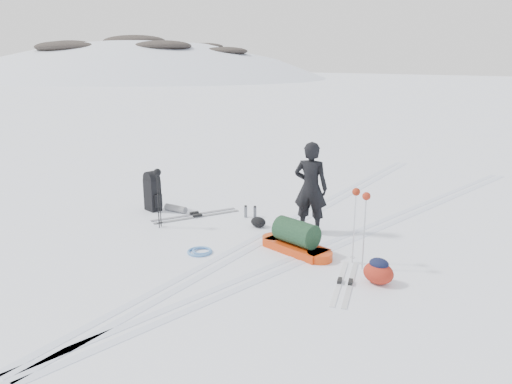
# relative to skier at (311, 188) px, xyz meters

# --- Properties ---
(ground) EXTENTS (200.00, 200.00, 0.00)m
(ground) POSITION_rel_skier_xyz_m (-0.51, -1.21, -0.93)
(ground) COLOR white
(ground) RESTS_ON ground
(ski_tracks) EXTENTS (3.38, 17.97, 0.01)m
(ski_tracks) POSITION_rel_skier_xyz_m (0.10, -0.34, -0.92)
(ski_tracks) COLOR silver
(ski_tracks) RESTS_ON ground
(skier) EXTENTS (0.77, 0.62, 1.85)m
(skier) POSITION_rel_skier_xyz_m (0.00, 0.00, 0.00)
(skier) COLOR black
(skier) RESTS_ON ground
(pulk_sled) EXTENTS (1.61, 0.69, 0.60)m
(pulk_sled) POSITION_rel_skier_xyz_m (0.36, -1.05, -0.70)
(pulk_sled) COLOR #C1340B
(pulk_sled) RESTS_ON ground
(expedition_rucksack) EXTENTS (1.01, 0.49, 0.92)m
(expedition_rucksack) POSITION_rel_skier_xyz_m (-3.60, -0.87, -0.50)
(expedition_rucksack) COLOR black
(expedition_rucksack) RESTS_ON ground
(ski_poles_black) EXTENTS (0.15, 0.18, 1.25)m
(ski_poles_black) POSITION_rel_skier_xyz_m (-2.63, -1.63, 0.10)
(ski_poles_black) COLOR black
(ski_poles_black) RESTS_ON ground
(ski_poles_silver) EXTENTS (0.39, 0.28, 1.33)m
(ski_poles_silver) POSITION_rel_skier_xyz_m (1.53, -0.96, 0.19)
(ski_poles_silver) COLOR silver
(ski_poles_silver) RESTS_ON ground
(touring_skis_grey) EXTENTS (1.08, 1.94, 0.07)m
(touring_skis_grey) POSITION_rel_skier_xyz_m (-2.57, -0.63, -0.91)
(touring_skis_grey) COLOR gray
(touring_skis_grey) RESTS_ON ground
(touring_skis_white) EXTENTS (0.83, 1.67, 0.06)m
(touring_skis_white) POSITION_rel_skier_xyz_m (1.69, -1.70, -0.91)
(touring_skis_white) COLOR silver
(touring_skis_white) RESTS_ON ground
(rope_coil) EXTENTS (0.47, 0.47, 0.05)m
(rope_coil) POSITION_rel_skier_xyz_m (-0.99, -2.14, -0.90)
(rope_coil) COLOR #5087C4
(rope_coil) RESTS_ON ground
(small_daypack) EXTENTS (0.50, 0.39, 0.42)m
(small_daypack) POSITION_rel_skier_xyz_m (2.10, -1.38, -0.72)
(small_daypack) COLOR maroon
(small_daypack) RESTS_ON ground
(thermos_pair) EXTENTS (0.22, 0.22, 0.27)m
(thermos_pair) POSITION_rel_skier_xyz_m (-1.56, 0.05, -0.80)
(thermos_pair) COLOR slate
(thermos_pair) RESTS_ON ground
(stuff_sack) EXTENTS (0.35, 0.26, 0.21)m
(stuff_sack) POSITION_rel_skier_xyz_m (-1.02, -0.37, -0.82)
(stuff_sack) COLOR black
(stuff_sack) RESTS_ON ground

